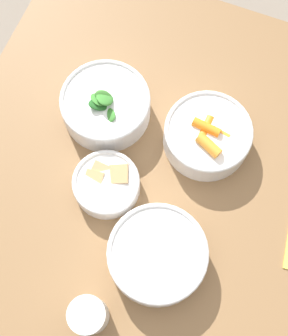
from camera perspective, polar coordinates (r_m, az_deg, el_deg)
The scene contains 7 objects.
ground_plane at distance 1.68m, azimuth -0.45°, elevation -8.71°, with size 10.00×10.00×0.00m, color gray.
dining_table at distance 1.10m, azimuth -0.68°, elevation -3.15°, with size 0.96×0.80×0.73m.
bowl_carrots at distance 0.97m, azimuth 7.72°, elevation 3.98°, with size 0.18×0.18×0.08m.
bowl_greens at distance 1.00m, azimuth -4.73°, elevation 7.61°, with size 0.19×0.19×0.10m.
bowl_beans_hotdog at distance 0.90m, azimuth 1.61°, elevation -10.57°, with size 0.19×0.19×0.07m.
bowl_cookies at distance 0.94m, azimuth -4.61°, elevation -1.93°, with size 0.14×0.14×0.05m.
cup at distance 0.88m, azimuth -6.72°, elevation -17.40°, with size 0.07×0.07×0.10m.
Camera 1 is at (0.27, 0.12, 1.65)m, focal length 50.00 mm.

